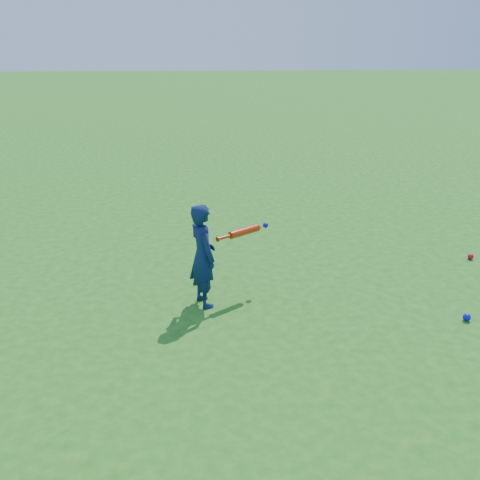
{
  "coord_description": "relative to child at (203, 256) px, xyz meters",
  "views": [
    {
      "loc": [
        0.06,
        -5.3,
        2.65
      ],
      "look_at": [
        0.41,
        0.05,
        0.6
      ],
      "focal_mm": 40.0,
      "sensor_mm": 36.0,
      "label": 1
    }
  ],
  "objects": [
    {
      "name": "ground",
      "position": [
        -0.0,
        0.25,
        -0.55
      ],
      "size": [
        80.0,
        80.0,
        0.0
      ],
      "primitive_type": "plane",
      "color": "#1F6818",
      "rests_on": "ground"
    },
    {
      "name": "child",
      "position": [
        0.0,
        0.0,
        0.0
      ],
      "size": [
        0.4,
        0.47,
        1.1
      ],
      "primitive_type": "imported",
      "rotation": [
        0.0,
        0.0,
        1.97
      ],
      "color": "#0F1D47",
      "rests_on": "ground"
    },
    {
      "name": "ground_ball_red",
      "position": [
        3.37,
        0.99,
        -0.51
      ],
      "size": [
        0.07,
        0.07,
        0.07
      ],
      "primitive_type": "sphere",
      "color": "red",
      "rests_on": "ground"
    },
    {
      "name": "ground_ball_blue",
      "position": [
        2.6,
        -0.53,
        -0.51
      ],
      "size": [
        0.08,
        0.08,
        0.08
      ],
      "primitive_type": "sphere",
      "color": "#0D0EE7",
      "rests_on": "ground"
    },
    {
      "name": "bat_swing",
      "position": [
        0.47,
        0.29,
        0.15
      ],
      "size": [
        0.59,
        0.46,
        0.08
      ],
      "rotation": [
        0.0,
        0.0,
        0.64
      ],
      "color": "red",
      "rests_on": "ground"
    }
  ]
}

